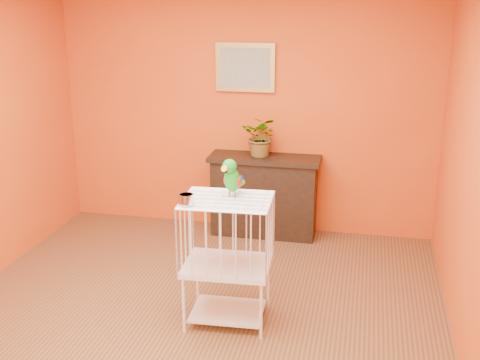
# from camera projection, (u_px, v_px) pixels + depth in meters

# --- Properties ---
(ground) EXTENTS (4.50, 4.50, 0.00)m
(ground) POSITION_uv_depth(u_px,v_px,m) (186.00, 330.00, 4.63)
(ground) COLOR brown
(ground) RESTS_ON ground
(room_shell) EXTENTS (4.50, 4.50, 4.50)m
(room_shell) POSITION_uv_depth(u_px,v_px,m) (180.00, 129.00, 4.15)
(room_shell) COLOR #CE4E13
(room_shell) RESTS_ON ground
(console_cabinet) EXTENTS (1.16, 0.42, 0.86)m
(console_cabinet) POSITION_uv_depth(u_px,v_px,m) (264.00, 196.00, 6.36)
(console_cabinet) COLOR black
(console_cabinet) RESTS_ON ground
(potted_plant) EXTENTS (0.43, 0.47, 0.33)m
(potted_plant) POSITION_uv_depth(u_px,v_px,m) (261.00, 142.00, 6.14)
(potted_plant) COLOR #26722D
(potted_plant) RESTS_ON console_cabinet
(framed_picture) EXTENTS (0.62, 0.04, 0.50)m
(framed_picture) POSITION_uv_depth(u_px,v_px,m) (245.00, 67.00, 6.17)
(framed_picture) COLOR #A6843B
(framed_picture) RESTS_ON room_shell
(birdcage) EXTENTS (0.68, 0.54, 1.01)m
(birdcage) POSITION_uv_depth(u_px,v_px,m) (227.00, 259.00, 4.61)
(birdcage) COLOR silver
(birdcage) RESTS_ON ground
(feed_cup) EXTENTS (0.11, 0.11, 0.08)m
(feed_cup) POSITION_uv_depth(u_px,v_px,m) (186.00, 199.00, 4.33)
(feed_cup) COLOR silver
(feed_cup) RESTS_ON birdcage
(parrot) EXTENTS (0.16, 0.27, 0.30)m
(parrot) POSITION_uv_depth(u_px,v_px,m) (232.00, 177.00, 4.49)
(parrot) COLOR #59544C
(parrot) RESTS_ON birdcage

